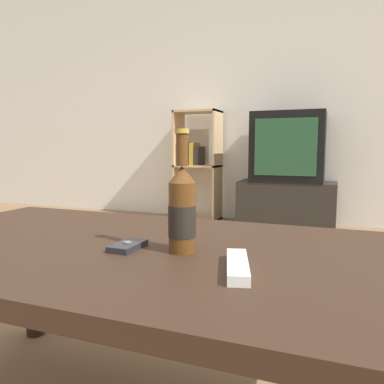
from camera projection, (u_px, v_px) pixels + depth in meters
The scene contains 8 objects.
back_wall at pixel (289, 90), 3.63m from camera, with size 8.00×0.05×2.60m.
coffee_table at pixel (135, 270), 0.92m from camera, with size 1.38×0.74×0.50m.
tv_stand at pixel (287, 204), 3.48m from camera, with size 0.87×0.42×0.43m.
television at pixel (288, 147), 3.41m from camera, with size 0.64×0.44×0.63m.
bookshelf at pixel (196, 163), 3.83m from camera, with size 0.44×0.30×1.11m.
beer_bottle at pixel (182, 209), 0.84m from camera, with size 0.06×0.06×0.28m.
cell_phone at pixel (128, 246), 0.87m from camera, with size 0.06×0.10×0.02m.
remote_control at pixel (237, 266), 0.71m from camera, with size 0.09×0.18×0.02m.
Camera 1 is at (0.45, -0.78, 0.73)m, focal length 35.00 mm.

